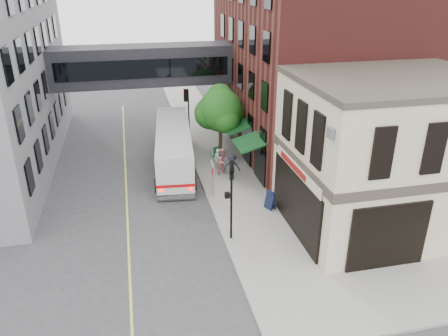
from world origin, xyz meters
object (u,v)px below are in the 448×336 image
bus (174,146)px  pedestrian_a (218,159)px  newspaper_box (217,153)px  pedestrian_b (223,161)px  sandwich_board (270,200)px  pedestrian_c (232,167)px

bus → pedestrian_a: size_ratio=7.14×
bus → newspaper_box: 3.56m
pedestrian_a → pedestrian_b: pedestrian_b is taller
bus → sandwich_board: bus is taller
bus → pedestrian_b: 3.92m
pedestrian_a → sandwich_board: (1.87, -6.29, -0.21)m
pedestrian_b → newspaper_box: pedestrian_b is taller
pedestrian_c → sandwich_board: bearing=-63.1°
bus → sandwich_board: bearing=-58.1°
bus → pedestrian_a: bus is taller
pedestrian_b → pedestrian_a: bearing=68.1°
bus → pedestrian_b: (3.15, -2.27, -0.57)m
bus → newspaper_box: size_ratio=13.09×
pedestrian_a → newspaper_box: pedestrian_a is taller
pedestrian_a → pedestrian_b: bearing=-63.1°
pedestrian_c → sandwich_board: (1.30, -4.48, -0.34)m
pedestrian_c → sandwich_board: pedestrian_c is taller
newspaper_box → sandwich_board: 8.52m
sandwich_board → newspaper_box: bearing=76.6°
pedestrian_b → newspaper_box: 2.90m
pedestrian_b → newspaper_box: bearing=51.3°
newspaper_box → sandwich_board: (1.50, -8.39, 0.15)m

